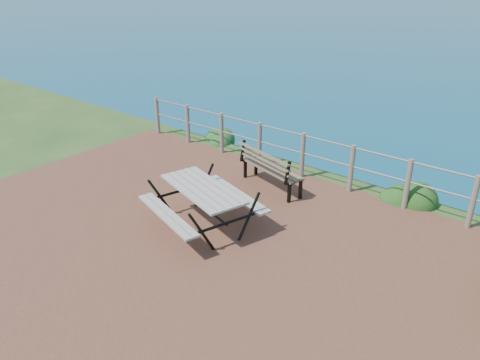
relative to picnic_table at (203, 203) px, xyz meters
The scene contains 6 objects.
ground 0.70m from the picnic_table, 64.16° to the right, with size 10.00×7.00×0.12m, color brown.
safety_railing 2.91m from the picnic_table, 85.65° to the left, with size 9.40×0.10×1.00m.
picnic_table is the anchor object (origin of this frame).
park_bench 2.04m from the picnic_table, 89.29° to the left, with size 1.60×0.79×0.88m.
shrub_lip_west 4.43m from the picnic_table, 126.74° to the left, with size 0.71×0.71×0.43m, color #255520.
shrub_lip_east 4.18m from the picnic_table, 54.38° to the left, with size 0.86×0.86×0.63m, color #1F4715.
Camera 1 is at (4.81, -4.75, 4.27)m, focal length 35.00 mm.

